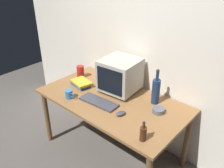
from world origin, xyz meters
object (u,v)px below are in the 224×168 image
object	(u,v)px
bottle_tall	(156,90)
computer_mouse	(121,113)
keyboard	(99,102)
cd_spindle	(158,110)
crt_monitor	(120,75)
bottle_short	(143,133)
mug	(69,94)
book_stack	(81,83)
metal_canister	(81,72)

from	to	relation	value
bottle_tall	computer_mouse	bearing A→B (deg)	-107.09
keyboard	cd_spindle	bearing A→B (deg)	21.38
keyboard	computer_mouse	bearing A→B (deg)	-6.76
crt_monitor	bottle_tall	size ratio (longest dim) A/B	1.11
bottle_short	computer_mouse	bearing A→B (deg)	157.61
computer_mouse	mug	bearing A→B (deg)	-152.25
book_stack	keyboard	bearing A→B (deg)	-16.92
keyboard	mug	distance (m)	0.33
bottle_tall	metal_canister	size ratio (longest dim) A/B	2.52
bottle_tall	book_stack	xyz separation A→B (m)	(-0.84, -0.26, -0.11)
computer_mouse	bottle_tall	xyz separation A→B (m)	(0.12, 0.40, 0.13)
crt_monitor	cd_spindle	xyz separation A→B (m)	(0.55, -0.07, -0.17)
mug	bottle_tall	bearing A→B (deg)	35.69
book_stack	mug	world-z (taller)	mug
bottle_short	cd_spindle	world-z (taller)	bottle_short
keyboard	metal_canister	world-z (taller)	metal_canister
crt_monitor	mug	xyz separation A→B (m)	(-0.30, -0.47, -0.15)
crt_monitor	metal_canister	distance (m)	0.59
keyboard	bottle_short	world-z (taller)	bottle_short
crt_monitor	cd_spindle	size ratio (longest dim) A/B	3.49
computer_mouse	mug	xyz separation A→B (m)	(-0.61, -0.12, 0.03)
bottle_short	book_stack	distance (m)	1.11
cd_spindle	metal_canister	world-z (taller)	metal_canister
bottle_short	metal_canister	distance (m)	1.31
computer_mouse	cd_spindle	distance (m)	0.37
keyboard	computer_mouse	xyz separation A→B (m)	(0.30, -0.01, 0.01)
keyboard	computer_mouse	world-z (taller)	computer_mouse
book_stack	metal_canister	xyz separation A→B (m)	(-0.17, 0.15, 0.04)
bottle_short	metal_canister	world-z (taller)	bottle_short
bottle_short	metal_canister	bearing A→B (deg)	160.73
bottle_short	cd_spindle	bearing A→B (deg)	105.15
bottle_short	mug	size ratio (longest dim) A/B	1.56
keyboard	bottle_tall	distance (m)	0.59
bottle_tall	metal_canister	world-z (taller)	bottle_tall
keyboard	cd_spindle	xyz separation A→B (m)	(0.54, 0.26, 0.01)
keyboard	bottle_short	size ratio (longest dim) A/B	2.24
bottle_short	metal_canister	xyz separation A→B (m)	(-1.24, 0.43, 0.01)
computer_mouse	metal_canister	xyz separation A→B (m)	(-0.88, 0.29, 0.06)
metal_canister	cd_spindle	bearing A→B (deg)	-0.55
bottle_tall	cd_spindle	xyz separation A→B (m)	(0.12, -0.12, -0.12)
computer_mouse	cd_spindle	xyz separation A→B (m)	(0.24, 0.28, 0.00)
computer_mouse	bottle_tall	size ratio (longest dim) A/B	0.26
computer_mouse	mug	size ratio (longest dim) A/B	0.83
crt_monitor	metal_canister	size ratio (longest dim) A/B	2.79
bottle_tall	mug	size ratio (longest dim) A/B	3.15
bottle_tall	bottle_short	size ratio (longest dim) A/B	2.02
cd_spindle	bottle_tall	bearing A→B (deg)	133.63
cd_spindle	crt_monitor	bearing A→B (deg)	172.29
metal_canister	keyboard	bearing A→B (deg)	-25.28
keyboard	metal_canister	size ratio (longest dim) A/B	2.80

